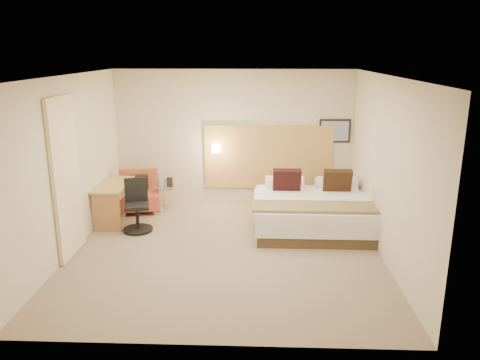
{
  "coord_description": "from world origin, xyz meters",
  "views": [
    {
      "loc": [
        0.49,
        -6.84,
        3.06
      ],
      "look_at": [
        0.2,
        0.49,
        1.01
      ],
      "focal_mm": 35.0,
      "sensor_mm": 36.0,
      "label": 1
    }
  ],
  "objects_px": {
    "side_table": "(165,197)",
    "desk_chair": "(137,210)",
    "desk": "(115,192)",
    "bed": "(313,209)",
    "lounge_chair": "(139,195)"
  },
  "relations": [
    {
      "from": "bed",
      "to": "lounge_chair",
      "type": "bearing_deg",
      "value": 166.81
    },
    {
      "from": "lounge_chair",
      "to": "desk_chair",
      "type": "relative_size",
      "value": 0.98
    },
    {
      "from": "side_table",
      "to": "lounge_chair",
      "type": "bearing_deg",
      "value": -179.87
    },
    {
      "from": "lounge_chair",
      "to": "desk",
      "type": "bearing_deg",
      "value": -116.02
    },
    {
      "from": "side_table",
      "to": "desk",
      "type": "xyz_separation_m",
      "value": [
        -0.79,
        -0.59,
        0.29
      ]
    },
    {
      "from": "side_table",
      "to": "desk",
      "type": "distance_m",
      "value": 1.03
    },
    {
      "from": "desk",
      "to": "desk_chair",
      "type": "relative_size",
      "value": 1.28
    },
    {
      "from": "bed",
      "to": "lounge_chair",
      "type": "distance_m",
      "value": 3.38
    },
    {
      "from": "side_table",
      "to": "desk_chair",
      "type": "relative_size",
      "value": 0.54
    },
    {
      "from": "bed",
      "to": "desk",
      "type": "height_order",
      "value": "bed"
    },
    {
      "from": "lounge_chair",
      "to": "desk_chair",
      "type": "distance_m",
      "value": 1.07
    },
    {
      "from": "bed",
      "to": "desk_chair",
      "type": "height_order",
      "value": "bed"
    },
    {
      "from": "lounge_chair",
      "to": "side_table",
      "type": "relative_size",
      "value": 1.81
    },
    {
      "from": "bed",
      "to": "desk",
      "type": "xyz_separation_m",
      "value": [
        -3.58,
        0.18,
        0.23
      ]
    },
    {
      "from": "bed",
      "to": "desk_chair",
      "type": "relative_size",
      "value": 2.34
    }
  ]
}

